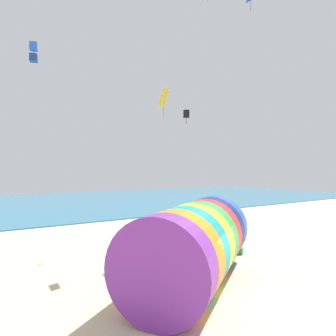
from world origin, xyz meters
The scene contains 9 objects.
ground_plane centered at (0.00, 0.00, 0.00)m, with size 120.00×120.00×0.00m, color beige.
sea centered at (0.00, 38.59, 0.05)m, with size 120.00×40.00×0.10m, color teal.
giant_inflatable_tube centered at (-0.04, 1.51, 1.73)m, with size 8.85×7.60×3.45m.
kite_handler centered at (4.03, 4.36, 0.82)m, with size 0.36×0.42×1.62m.
kite_black_diamond centered at (10.22, 15.46, 10.57)m, with size 0.63×0.57×1.49m.
kite_blue_box centered at (-4.93, 10.27, 11.72)m, with size 0.53×0.53×1.19m.
kite_yellow_diamond centered at (0.89, 5.35, 8.86)m, with size 0.33×0.73×1.75m.
bystander_near_water centered at (4.24, 9.61, 0.78)m, with size 0.42×0.35×1.56m.
cooler_box centered at (5.07, 3.67, 0.18)m, with size 0.52×0.36×0.36m, color #268C4C.
Camera 1 is at (-8.09, -8.43, 4.79)m, focal length 32.00 mm.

